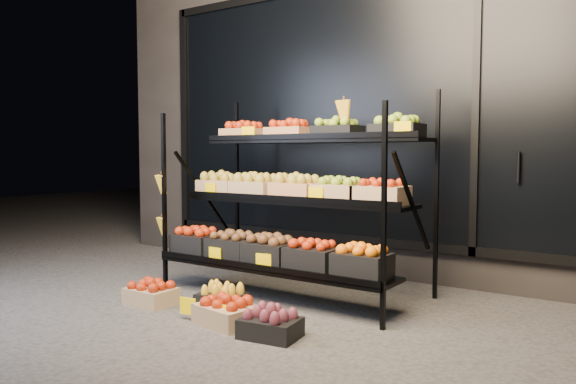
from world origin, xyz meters
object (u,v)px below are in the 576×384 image
Objects in this scene: floor_crate_midleft at (222,298)px; floor_crate_left at (151,293)px; floor_crate_midright at (226,311)px; display_rack at (289,199)px.

floor_crate_left is at bearing -165.20° from floor_crate_midleft.
floor_crate_midright is (0.28, -0.27, 0.01)m from floor_crate_midleft.
display_rack is 1.16m from floor_crate_midright.
floor_crate_midright reaches higher than floor_crate_midleft.
floor_crate_left is 1.00× the size of floor_crate_midleft.
display_rack reaches higher than floor_crate_left.
floor_crate_left is 0.82m from floor_crate_midright.
floor_crate_midleft is 0.39m from floor_crate_midright.
display_rack is 5.94× the size of floor_crate_midleft.
floor_crate_midleft is (-0.16, -0.65, -0.70)m from display_rack.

